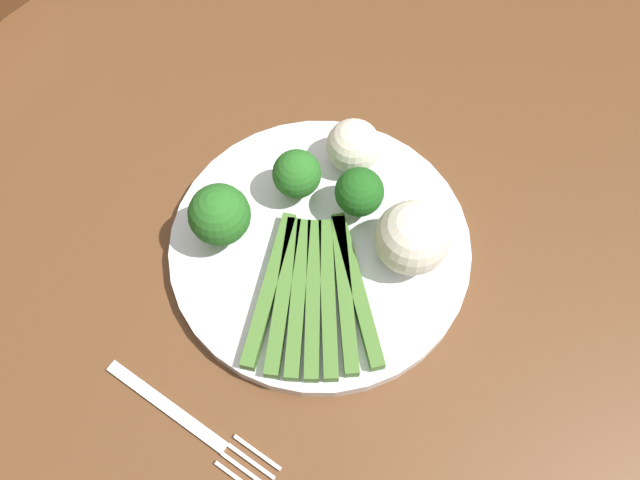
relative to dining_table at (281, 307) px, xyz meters
name	(u,v)px	position (x,y,z in m)	size (l,w,h in m)	color
ground_plane	(299,427)	(0.00, 0.00, -0.64)	(6.00, 6.00, 0.02)	tan
dining_table	(281,307)	(0.00, 0.00, 0.00)	(1.47, 0.83, 0.73)	brown
plate	(320,246)	(-0.03, 0.03, 0.11)	(0.27, 0.27, 0.01)	white
asparagus_bundle	(313,294)	(0.01, 0.05, 0.12)	(0.16, 0.14, 0.01)	#47752D
broccoli_back_right	(297,174)	(-0.07, -0.02, 0.15)	(0.04, 0.04, 0.05)	#568E33
broccoli_front_left	(359,193)	(-0.08, 0.04, 0.15)	(0.04, 0.04, 0.05)	#4C7F2B
broccoli_front	(222,212)	(0.00, -0.05, 0.15)	(0.05, 0.05, 0.07)	#568E33
cauliflower_right	(412,238)	(-0.06, 0.10, 0.15)	(0.06, 0.06, 0.06)	white
cauliflower_near_fork	(353,146)	(-0.12, 0.01, 0.14)	(0.05, 0.05, 0.05)	silver
fork	(191,424)	(0.15, 0.01, 0.10)	(0.03, 0.17, 0.00)	silver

